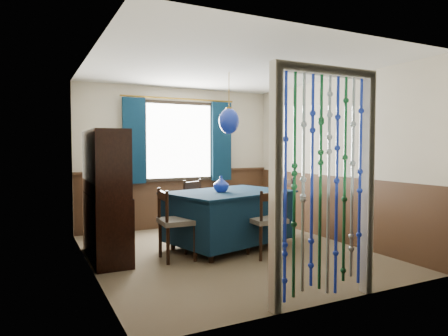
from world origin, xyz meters
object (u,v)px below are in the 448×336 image
chair_right (277,206)px  chair_left (175,222)px  pendant_lamp (229,121)px  bowl_shelf (113,170)px  dining_table (229,215)px  vase_sideboard (106,186)px  chair_far (200,208)px  sideboard (105,214)px  vase_table (221,185)px  chair_near (267,221)px

chair_right → chair_left: bearing=101.3°
pendant_lamp → chair_right: bearing=15.4°
chair_left → bowl_shelf: 1.02m
dining_table → chair_right: chair_right is taller
bowl_shelf → vase_sideboard: (0.00, 0.50, -0.24)m
chair_left → vase_sideboard: size_ratio=5.05×
chair_far → pendant_lamp: (0.16, -0.67, 1.32)m
sideboard → bowl_shelf: size_ratio=7.28×
chair_right → vase_table: bearing=101.0°
chair_left → pendant_lamp: bearing=107.9°
chair_near → bowl_shelf: bearing=162.8°
sideboard → vase_table: bearing=-8.0°
vase_sideboard → dining_table: bearing=-16.6°
chair_left → vase_sideboard: vase_sideboard is taller
dining_table → chair_far: size_ratio=2.08×
pendant_lamp → vase_sideboard: bearing=163.4°
chair_right → vase_sideboard: vase_sideboard is taller
chair_left → vase_table: vase_table is taller
chair_near → chair_left: bearing=161.8°
chair_left → sideboard: (-0.79, 0.45, 0.09)m
pendant_lamp → bowl_shelf: bearing=-179.5°
chair_far → bowl_shelf: bearing=-3.4°
sideboard → vase_sideboard: bearing=78.6°
chair_left → vase_sideboard: bearing=-132.4°
chair_far → pendant_lamp: bearing=75.4°
chair_right → vase_table: 1.26m
chair_far → chair_right: bearing=133.4°
sideboard → dining_table: bearing=-6.3°
chair_left → pendant_lamp: pendant_lamp is taller
vase_sideboard → chair_right: bearing=-4.5°
sideboard → pendant_lamp: (1.69, -0.20, 1.23)m
chair_right → sideboard: 2.70m
chair_far → dining_table: bearing=75.4°
chair_far → bowl_shelf: size_ratio=4.07×
chair_left → bowl_shelf: bearing=-104.8°
chair_far → bowl_shelf: (-1.47, -0.68, 0.67)m
chair_far → chair_left: bearing=22.6°
sideboard → vase_table: 1.60m
sideboard → vase_table: size_ratio=7.92×
dining_table → chair_near: chair_near is taller
dining_table → pendant_lamp: size_ratio=2.22×
chair_near → sideboard: 2.11m
sideboard → chair_far: bearing=17.4°
chair_left → pendant_lamp: size_ratio=1.06×
chair_right → bowl_shelf: bowl_shelf is taller
sideboard → vase_sideboard: sideboard is taller
chair_near → chair_far: chair_far is taller
chair_right → dining_table: bearing=101.4°
dining_table → chair_far: 0.69m
bowl_shelf → vase_sideboard: bowl_shelf is taller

